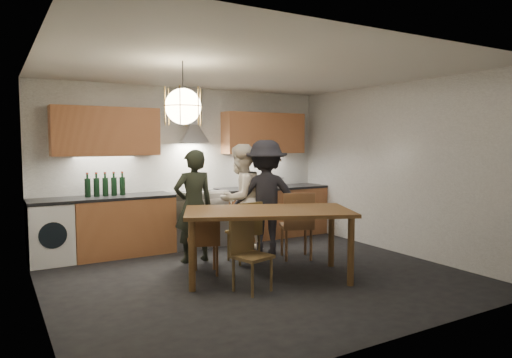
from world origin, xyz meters
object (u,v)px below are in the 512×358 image
wine_bottles (105,184)px  person_right (266,197)px  chair_back_left (204,237)px  stock_pot (278,182)px  person_mid (241,199)px  mixing_bowl (254,186)px  chair_front (248,249)px  person_left (194,206)px  dining_table (268,218)px

wine_bottles → person_right: bearing=-27.7°
chair_back_left → stock_pot: stock_pot is taller
person_mid → mixing_bowl: person_mid is taller
person_right → stock_pot: (0.92, 1.08, 0.11)m
chair_back_left → person_mid: size_ratio=0.51×
chair_back_left → mixing_bowl: mixing_bowl is taller
person_right → wine_bottles: 2.40m
chair_back_left → chair_front: bearing=123.2°
person_right → chair_back_left: bearing=48.4°
chair_back_left → person_left: (0.16, 0.71, 0.31)m
person_mid → mixing_bowl: bearing=-153.2°
person_left → person_right: (1.11, -0.15, 0.07)m
dining_table → stock_pot: stock_pot is taller
person_left → wine_bottles: bearing=-42.6°
person_left → chair_front: bearing=93.2°
mixing_bowl → person_right: bearing=-111.4°
chair_front → mixing_bowl: bearing=42.8°
chair_front → chair_back_left: bearing=89.3°
person_left → stock_pot: bearing=-154.0°
wine_bottles → mixing_bowl: bearing=-1.1°
dining_table → wine_bottles: wine_bottles is taller
person_right → wine_bottles: bearing=-3.1°
person_mid → person_right: bearing=119.0°
mixing_bowl → chair_front: bearing=-121.7°
mixing_bowl → person_left: bearing=-149.1°
mixing_bowl → wine_bottles: bearing=178.9°
person_left → stock_pot: person_left is taller
dining_table → person_left: bearing=136.5°
stock_pot → wine_bottles: wine_bottles is taller
chair_front → person_mid: size_ratio=0.50×
person_mid → mixing_bowl: (0.72, 0.82, 0.10)m
mixing_bowl → stock_pot: 0.51m
chair_front → person_left: (-0.05, 1.48, 0.32)m
dining_table → person_mid: size_ratio=1.37×
dining_table → mixing_bowl: bearing=88.0°
wine_bottles → chair_back_left: bearing=-63.1°
dining_table → person_left: person_left is taller
dining_table → wine_bottles: 2.65m
chair_front → stock_pot: stock_pot is taller
chair_front → wine_bottles: wine_bottles is taller
chair_front → stock_pot: size_ratio=3.87×
chair_back_left → stock_pot: size_ratio=3.99×
person_right → mixing_bowl: (0.42, 1.06, 0.07)m
chair_back_left → person_mid: bearing=-121.8°
person_left → person_mid: size_ratio=0.96×
mixing_bowl → wine_bottles: 2.54m
mixing_bowl → stock_pot: size_ratio=1.32×
mixing_bowl → stock_pot: (0.51, 0.02, 0.04)m
dining_table → chair_back_left: bearing=166.9°
person_mid → mixing_bowl: size_ratio=5.87×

